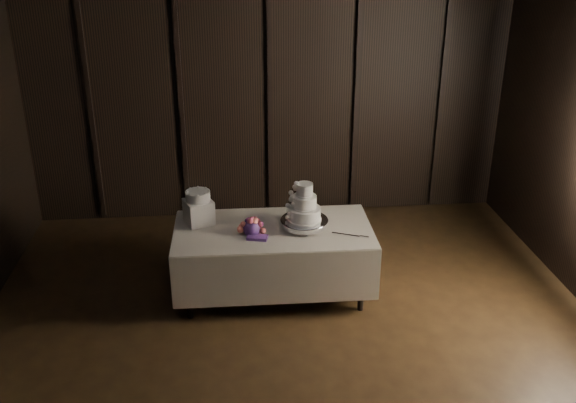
{
  "coord_description": "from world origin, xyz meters",
  "views": [
    {
      "loc": [
        -0.53,
        -4.34,
        3.6
      ],
      "look_at": [
        0.03,
        1.43,
        1.05
      ],
      "focal_mm": 40.0,
      "sensor_mm": 36.0,
      "label": 1
    }
  ],
  "objects_px": {
    "cake_stand": "(304,224)",
    "wedding_cake": "(302,206)",
    "box_pedestal": "(199,212)",
    "small_cake": "(198,196)",
    "bouquet": "(251,227)",
    "display_table": "(273,258)"
  },
  "relations": [
    {
      "from": "bouquet",
      "to": "small_cake",
      "type": "xyz_separation_m",
      "value": [
        -0.52,
        0.3,
        0.23
      ]
    },
    {
      "from": "box_pedestal",
      "to": "small_cake",
      "type": "xyz_separation_m",
      "value": [
        0.0,
        0.0,
        0.17
      ]
    },
    {
      "from": "box_pedestal",
      "to": "small_cake",
      "type": "height_order",
      "value": "small_cake"
    },
    {
      "from": "bouquet",
      "to": "small_cake",
      "type": "height_order",
      "value": "small_cake"
    },
    {
      "from": "bouquet",
      "to": "cake_stand",
      "type": "bearing_deg",
      "value": 8.46
    },
    {
      "from": "bouquet",
      "to": "wedding_cake",
      "type": "bearing_deg",
      "value": 7.11
    },
    {
      "from": "cake_stand",
      "to": "wedding_cake",
      "type": "distance_m",
      "value": 0.2
    },
    {
      "from": "cake_stand",
      "to": "bouquet",
      "type": "bearing_deg",
      "value": -171.54
    },
    {
      "from": "display_table",
      "to": "box_pedestal",
      "type": "xyz_separation_m",
      "value": [
        -0.74,
        0.21,
        0.47
      ]
    },
    {
      "from": "display_table",
      "to": "bouquet",
      "type": "height_order",
      "value": "bouquet"
    },
    {
      "from": "small_cake",
      "to": "cake_stand",
      "type": "bearing_deg",
      "value": -11.76
    },
    {
      "from": "bouquet",
      "to": "small_cake",
      "type": "relative_size",
      "value": 1.66
    },
    {
      "from": "small_cake",
      "to": "display_table",
      "type": "bearing_deg",
      "value": -15.49
    },
    {
      "from": "wedding_cake",
      "to": "bouquet",
      "type": "height_order",
      "value": "wedding_cake"
    },
    {
      "from": "cake_stand",
      "to": "box_pedestal",
      "type": "distance_m",
      "value": 1.08
    },
    {
      "from": "display_table",
      "to": "box_pedestal",
      "type": "bearing_deg",
      "value": 165.37
    },
    {
      "from": "display_table",
      "to": "wedding_cake",
      "type": "xyz_separation_m",
      "value": [
        0.28,
        -0.03,
        0.59
      ]
    },
    {
      "from": "display_table",
      "to": "box_pedestal",
      "type": "distance_m",
      "value": 0.9
    },
    {
      "from": "bouquet",
      "to": "small_cake",
      "type": "bearing_deg",
      "value": 150.14
    },
    {
      "from": "display_table",
      "to": "bouquet",
      "type": "bearing_deg",
      "value": -156.14
    },
    {
      "from": "small_cake",
      "to": "box_pedestal",
      "type": "bearing_deg",
      "value": 0.0
    },
    {
      "from": "display_table",
      "to": "small_cake",
      "type": "distance_m",
      "value": 1.0
    }
  ]
}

